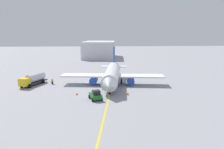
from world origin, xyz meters
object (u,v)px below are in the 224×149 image
object	(u,v)px
pushback_tug	(96,95)
safety_cone_wingtip	(77,94)
airplane	(112,75)
fuel_tanker	(33,79)
refueling_worker	(52,81)
safety_cone_nose	(128,94)

from	to	relation	value
pushback_tug	safety_cone_wingtip	size ratio (longest dim) A/B	6.85
safety_cone_wingtip	airplane	bearing A→B (deg)	138.39
fuel_tanker	refueling_worker	xyz separation A→B (m)	(-0.82, 5.02, -0.90)
fuel_tanker	safety_cone_nose	distance (m)	27.79
safety_cone_nose	fuel_tanker	bearing A→B (deg)	-115.92
airplane	pushback_tug	xyz separation A→B (m)	(14.23, -4.61, -1.80)
fuel_tanker	pushback_tug	world-z (taller)	fuel_tanker
pushback_tug	safety_cone_wingtip	bearing A→B (deg)	-132.92
fuel_tanker	safety_cone_wingtip	world-z (taller)	fuel_tanker
airplane	safety_cone_wingtip	distance (m)	13.80
airplane	pushback_tug	distance (m)	15.07
pushback_tug	safety_cone_nose	world-z (taller)	pushback_tug
pushback_tug	safety_cone_wingtip	xyz separation A→B (m)	(-4.08, -4.39, -0.71)
airplane	safety_cone_wingtip	world-z (taller)	airplane
fuel_tanker	refueling_worker	size ratio (longest dim) A/B	5.91
airplane	refueling_worker	distance (m)	17.24
airplane	fuel_tanker	bearing A→B (deg)	-92.88
refueling_worker	safety_cone_wingtip	bearing A→B (deg)	33.56
safety_cone_wingtip	refueling_worker	bearing A→B (deg)	-146.44
refueling_worker	safety_cone_nose	xyz separation A→B (m)	(12.95, 19.94, -0.50)
airplane	safety_cone_nose	bearing A→B (deg)	14.87
fuel_tanker	pushback_tug	bearing A→B (deg)	48.64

